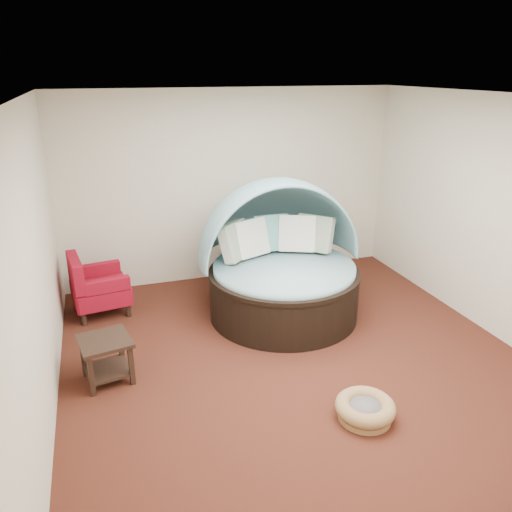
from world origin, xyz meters
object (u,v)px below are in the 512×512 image
object	(u,v)px
red_armchair	(96,287)
pet_basket	(365,409)
side_table	(106,354)
canopy_daybed	(281,253)

from	to	relation	value
red_armchair	pet_basket	bearing A→B (deg)	-60.82
red_armchair	side_table	distance (m)	1.62
canopy_daybed	pet_basket	size ratio (longest dim) A/B	3.10
canopy_daybed	red_armchair	xyz separation A→B (m)	(-2.31, 0.69, -0.44)
side_table	pet_basket	bearing A→B (deg)	-31.63
pet_basket	side_table	distance (m)	2.63
canopy_daybed	side_table	size ratio (longest dim) A/B	3.64
pet_basket	side_table	world-z (taller)	side_table
red_armchair	side_table	size ratio (longest dim) A/B	1.42
canopy_daybed	red_armchair	distance (m)	2.45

